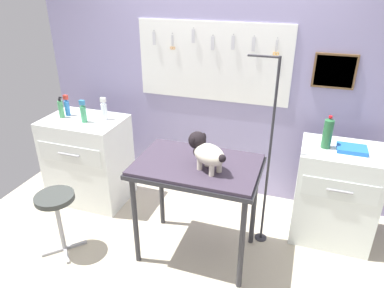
# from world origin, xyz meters

# --- Properties ---
(ground) EXTENTS (4.40, 4.00, 0.04)m
(ground) POSITION_xyz_m (0.00, 0.00, -0.02)
(ground) COLOR #C0B69B
(rear_wall_panel) EXTENTS (4.00, 0.09, 2.30)m
(rear_wall_panel) POSITION_xyz_m (0.00, 1.28, 1.16)
(rear_wall_panel) COLOR #948CB8
(rear_wall_panel) RESTS_ON ground
(grooming_table) EXTENTS (1.01, 0.66, 0.90)m
(grooming_table) POSITION_xyz_m (0.10, 0.16, 0.81)
(grooming_table) COLOR #2D2D33
(grooming_table) RESTS_ON ground
(grooming_arm) EXTENTS (0.30, 0.11, 1.71)m
(grooming_arm) POSITION_xyz_m (0.61, 0.51, 0.80)
(grooming_arm) COLOR #2D2D33
(grooming_arm) RESTS_ON ground
(dog) EXTENTS (0.37, 0.28, 0.28)m
(dog) POSITION_xyz_m (0.19, 0.10, 1.05)
(dog) COLOR beige
(dog) RESTS_ON grooming_table
(counter_left) EXTENTS (0.80, 0.58, 0.93)m
(counter_left) POSITION_xyz_m (-1.26, 0.61, 0.46)
(counter_left) COLOR white
(counter_left) RESTS_ON ground
(cabinet_right) EXTENTS (0.68, 0.54, 0.91)m
(cabinet_right) POSITION_xyz_m (1.21, 0.77, 0.45)
(cabinet_right) COLOR white
(cabinet_right) RESTS_ON ground
(stool) EXTENTS (0.33, 0.33, 0.58)m
(stool) POSITION_xyz_m (-1.03, -0.21, 0.48)
(stool) COLOR #9E9EA3
(stool) RESTS_ON ground
(pump_bottle_white) EXTENTS (0.05, 0.05, 0.22)m
(pump_bottle_white) POSITION_xyz_m (-1.46, 0.66, 1.02)
(pump_bottle_white) COLOR #3076C5
(pump_bottle_white) RESTS_ON counter_left
(spray_bottle_tall) EXTENTS (0.05, 0.05, 0.22)m
(spray_bottle_tall) POSITION_xyz_m (-1.48, 0.59, 1.02)
(spray_bottle_tall) COLOR #46965D
(spray_bottle_tall) RESTS_ON counter_left
(shampoo_bottle) EXTENTS (0.06, 0.06, 0.22)m
(shampoo_bottle) POSITION_xyz_m (-1.20, 0.55, 1.02)
(shampoo_bottle) COLOR #429D6A
(shampoo_bottle) RESTS_ON counter_left
(conditioner_bottle) EXTENTS (0.06, 0.06, 0.23)m
(conditioner_bottle) POSITION_xyz_m (-1.04, 0.68, 1.02)
(conditioner_bottle) COLOR white
(conditioner_bottle) RESTS_ON counter_left
(soda_bottle) EXTENTS (0.08, 0.08, 0.29)m
(soda_bottle) POSITION_xyz_m (1.06, 0.76, 1.04)
(soda_bottle) COLOR #276439
(soda_bottle) RESTS_ON cabinet_right
(supply_tray) EXTENTS (0.24, 0.18, 0.04)m
(supply_tray) POSITION_xyz_m (1.27, 0.76, 0.93)
(supply_tray) COLOR blue
(supply_tray) RESTS_ON cabinet_right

